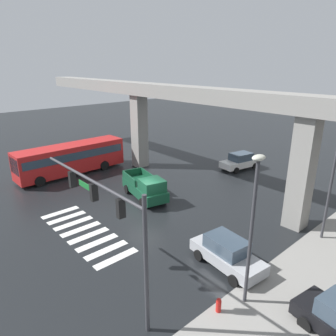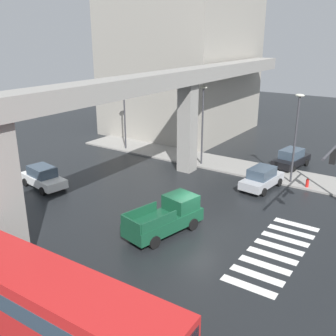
% 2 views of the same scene
% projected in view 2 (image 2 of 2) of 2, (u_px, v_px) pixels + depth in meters
% --- Properties ---
extents(ground_plane, '(120.00, 120.00, 0.00)m').
position_uv_depth(ground_plane, '(197.00, 227.00, 24.31)').
color(ground_plane, black).
extents(crosswalk_stripes, '(8.25, 2.80, 0.01)m').
position_uv_depth(crosswalk_stripes, '(276.00, 251.00, 21.64)').
color(crosswalk_stripes, silver).
rests_on(crosswalk_stripes, ground).
extents(elevated_overpass, '(53.63, 2.01, 8.82)m').
position_uv_depth(elevated_overpass, '(118.00, 99.00, 25.12)').
color(elevated_overpass, gray).
rests_on(elevated_overpass, ground).
extents(office_building, '(15.12, 14.32, 28.22)m').
position_uv_depth(office_building, '(182.00, 10.00, 44.40)').
color(office_building, gray).
rests_on(office_building, ground).
extents(sidewalk_east, '(4.00, 36.00, 0.15)m').
position_uv_depth(sidewalk_east, '(245.00, 168.00, 34.74)').
color(sidewalk_east, gray).
rests_on(sidewalk_east, ground).
extents(pickup_truck, '(5.39, 2.95, 2.08)m').
position_uv_depth(pickup_truck, '(167.00, 217.00, 23.50)').
color(pickup_truck, '#14472D').
rests_on(pickup_truck, ground).
extents(city_bus, '(2.94, 10.84, 2.99)m').
position_uv_depth(city_bus, '(59.00, 309.00, 14.58)').
color(city_bus, red).
rests_on(city_bus, ground).
extents(sedan_black, '(4.52, 2.45, 1.72)m').
position_uv_depth(sedan_black, '(291.00, 158.00, 34.97)').
color(sedan_black, black).
rests_on(sedan_black, ground).
extents(sedan_white, '(2.49, 4.53, 1.72)m').
position_uv_depth(sedan_white, '(43.00, 177.00, 30.39)').
color(sedan_white, silver).
rests_on(sedan_white, ground).
extents(sedan_silver, '(4.47, 2.31, 1.72)m').
position_uv_depth(sedan_silver, '(262.00, 178.00, 30.21)').
color(sedan_silver, '#A8AAAF').
rests_on(sedan_silver, ground).
extents(street_lamp_near_corner, '(0.44, 0.70, 7.24)m').
position_uv_depth(street_lamp_near_corner, '(296.00, 129.00, 29.96)').
color(street_lamp_near_corner, '#38383D').
rests_on(street_lamp_near_corner, ground).
extents(street_lamp_mid_block, '(0.44, 0.70, 7.24)m').
position_uv_depth(street_lamp_mid_block, '(203.00, 117.00, 34.34)').
color(street_lamp_mid_block, '#38383D').
rests_on(street_lamp_mid_block, ground).
extents(street_lamp_far_north, '(0.44, 0.70, 7.24)m').
position_uv_depth(street_lamp_far_north, '(124.00, 106.00, 39.14)').
color(street_lamp_far_north, '#38383D').
rests_on(street_lamp_far_north, ground).
extents(fire_hydrant, '(0.24, 0.24, 0.85)m').
position_uv_depth(fire_hydrant, '(307.00, 184.00, 30.25)').
color(fire_hydrant, red).
rests_on(fire_hydrant, ground).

